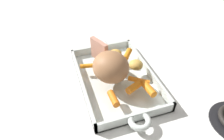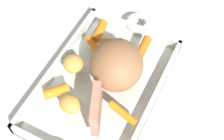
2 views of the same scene
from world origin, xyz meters
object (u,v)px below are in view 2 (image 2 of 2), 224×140
Objects in this scene: baby_carrot_southeast at (123,113)px; potato_whole at (72,65)px; roasting_dish at (103,86)px; baby_carrot_northeast at (111,43)px; baby_carrot_northwest at (56,91)px; baby_carrot_long at (95,47)px; roast_slice_thin at (96,109)px; baby_carrot_short at (100,31)px; potato_golden_large at (70,104)px; baby_carrot_center_left at (143,47)px; pork_roast at (117,65)px.

potato_whole reaches higher than baby_carrot_southeast.
baby_carrot_northeast is at bearing 15.10° from roasting_dish.
baby_carrot_long is at bearing -6.74° from baby_carrot_northwest.
baby_carrot_short is at bearing 26.30° from roast_slice_thin.
baby_carrot_southeast is 1.26× the size of baby_carrot_northeast.
potato_whole is at bearing 27.70° from potato_golden_large.
baby_carrot_northeast is 1.10× the size of potato_whole.
potato_whole is at bearing 52.31° from roast_slice_thin.
potato_golden_large is (-0.01, -0.04, 0.00)m from baby_carrot_northwest.
roast_slice_thin reaches higher than baby_carrot_northeast.
baby_carrot_short is at bearing 13.78° from baby_carrot_long.
baby_carrot_long is 1.46× the size of potato_whole.
baby_carrot_northeast and baby_carrot_short have the same top height.
roast_slice_thin is at bearing -159.36° from roasting_dish.
baby_carrot_northeast reaches higher than baby_carrot_center_left.
potato_whole is (0.07, 0.00, 0.01)m from baby_carrot_northwest.
baby_carrot_southeast is 0.22m from baby_carrot_short.
potato_whole is at bearing 165.97° from baby_carrot_long.
pork_roast reaches higher than potato_whole.
potato_whole reaches higher than roasting_dish.
baby_carrot_northwest is 1.12× the size of potato_whole.
baby_carrot_southeast is (-0.17, -0.03, -0.00)m from baby_carrot_center_left.
baby_carrot_northwest is 0.23m from baby_carrot_center_left.
baby_carrot_southeast reaches higher than roasting_dish.
baby_carrot_short is 1.17× the size of potato_whole.
roast_slice_thin is 0.18m from baby_carrot_long.
potato_whole is (-0.10, 0.05, 0.01)m from baby_carrot_northeast.
baby_carrot_northeast is at bearing -25.83° from potato_whole.
baby_carrot_center_left is (0.12, -0.05, 0.04)m from roasting_dish.
baby_carrot_southeast is at bearing -72.79° from potato_golden_large.
potato_whole is (-0.12, 0.12, 0.01)m from baby_carrot_center_left.
baby_carrot_center_left is at bearing -4.30° from roast_slice_thin.
roast_slice_thin is at bearing -175.62° from pork_roast.
roast_slice_thin reaches higher than baby_carrot_short.
baby_carrot_center_left is at bearing -89.07° from baby_carrot_short.
roasting_dish is 9.73× the size of potato_golden_large.
roast_slice_thin is at bearing 175.70° from baby_carrot_center_left.
baby_carrot_northwest is (0.01, 0.10, -0.03)m from roast_slice_thin.
baby_carrot_northwest is at bearing -179.02° from potato_whole.
baby_carrot_center_left is 1.02× the size of baby_carrot_short.
baby_carrot_northwest is 0.05m from potato_golden_large.
baby_carrot_short is at bearing -1.54° from baby_carrot_northwest.
potato_whole reaches higher than baby_carrot_northeast.
baby_carrot_long is 0.11m from baby_carrot_center_left.
baby_carrot_southeast is (0.02, -0.15, -0.00)m from baby_carrot_northwest.
baby_carrot_long is (0.05, 0.08, -0.04)m from pork_roast.
potato_golden_large is at bearing 107.21° from baby_carrot_southeast.
roast_slice_thin is 1.52× the size of baby_carrot_northwest.
pork_roast reaches higher than potato_golden_large.
roast_slice_thin is 1.42× the size of baby_carrot_center_left.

